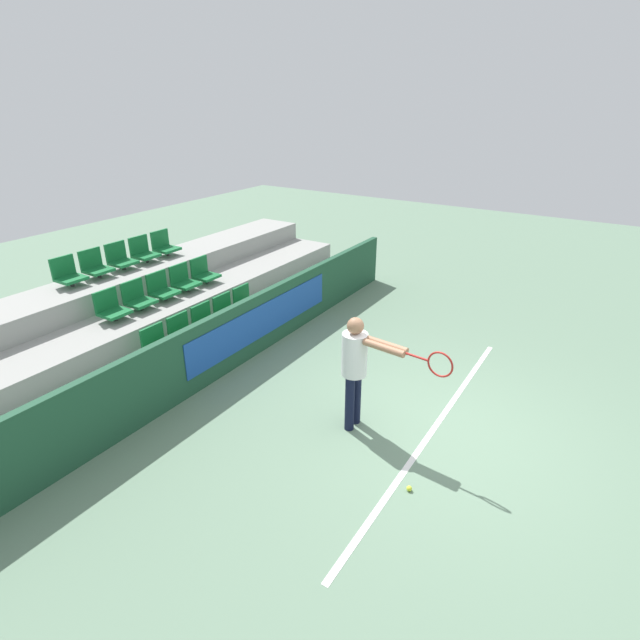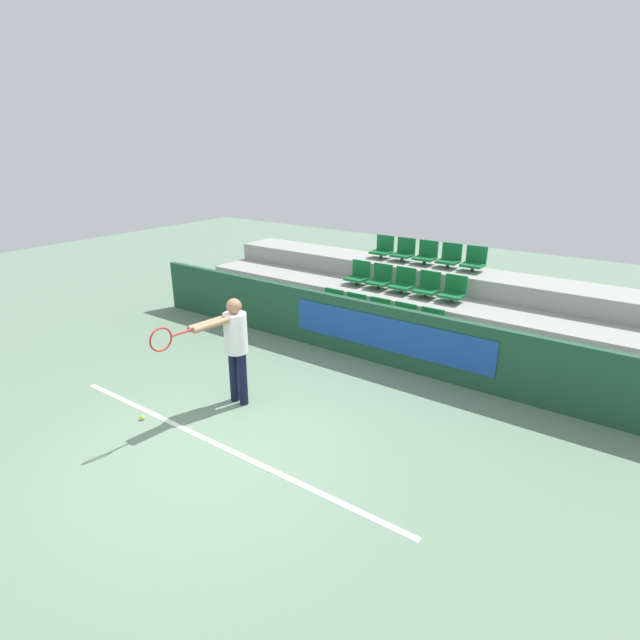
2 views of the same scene
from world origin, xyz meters
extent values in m
plane|color=slate|center=(0.00, 0.00, 0.00)|extent=(30.00, 30.00, 0.00)
cube|color=white|center=(0.00, 0.15, 0.00)|extent=(5.76, 0.08, 0.01)
cube|color=#1E4C33|center=(0.00, 3.64, 0.54)|extent=(10.10, 0.12, 1.08)
cube|color=#19479E|center=(0.63, 3.57, 0.60)|extent=(3.78, 0.02, 0.60)
cube|color=#9E9E99|center=(0.00, 4.25, 0.20)|extent=(9.70, 1.06, 0.39)
cube|color=#9E9E99|center=(0.00, 5.30, 0.39)|extent=(9.70, 1.06, 0.79)
cube|color=#9E9E99|center=(0.00, 6.36, 0.59)|extent=(9.70, 1.06, 1.18)
cylinder|color=#333333|center=(-1.07, 4.30, 0.45)|extent=(0.07, 0.07, 0.11)
cube|color=#146B33|center=(-1.07, 4.30, 0.53)|extent=(0.43, 0.41, 0.05)
cube|color=#146B33|center=(-1.07, 4.48, 0.73)|extent=(0.43, 0.04, 0.34)
cylinder|color=#333333|center=(-0.54, 4.30, 0.45)|extent=(0.07, 0.07, 0.11)
cube|color=#146B33|center=(-0.54, 4.30, 0.53)|extent=(0.43, 0.41, 0.05)
cube|color=#146B33|center=(-0.54, 4.48, 0.73)|extent=(0.43, 0.04, 0.34)
cylinder|color=#333333|center=(0.00, 4.30, 0.45)|extent=(0.07, 0.07, 0.11)
cube|color=#146B33|center=(0.00, 4.30, 0.53)|extent=(0.43, 0.41, 0.05)
cube|color=#146B33|center=(0.00, 4.48, 0.73)|extent=(0.43, 0.04, 0.34)
cylinder|color=#333333|center=(0.54, 4.30, 0.45)|extent=(0.07, 0.07, 0.11)
cube|color=#146B33|center=(0.54, 4.30, 0.53)|extent=(0.43, 0.41, 0.05)
cube|color=#146B33|center=(0.54, 4.48, 0.73)|extent=(0.43, 0.04, 0.34)
cylinder|color=#333333|center=(1.07, 4.30, 0.45)|extent=(0.07, 0.07, 0.11)
cube|color=#146B33|center=(1.07, 4.30, 0.53)|extent=(0.43, 0.41, 0.05)
cube|color=#146B33|center=(1.07, 4.48, 0.73)|extent=(0.43, 0.04, 0.34)
cylinder|color=#333333|center=(-1.07, 5.36, 0.85)|extent=(0.07, 0.07, 0.11)
cube|color=#146B33|center=(-1.07, 5.36, 0.93)|extent=(0.43, 0.41, 0.05)
cube|color=#146B33|center=(-1.07, 5.54, 1.12)|extent=(0.43, 0.04, 0.34)
cylinder|color=#333333|center=(-0.54, 5.36, 0.85)|extent=(0.07, 0.07, 0.11)
cube|color=#146B33|center=(-0.54, 5.36, 0.93)|extent=(0.43, 0.41, 0.05)
cube|color=#146B33|center=(-0.54, 5.54, 1.12)|extent=(0.43, 0.04, 0.34)
cylinder|color=#333333|center=(0.00, 5.36, 0.85)|extent=(0.07, 0.07, 0.11)
cube|color=#146B33|center=(0.00, 5.36, 0.93)|extent=(0.43, 0.41, 0.05)
cube|color=#146B33|center=(0.00, 5.54, 1.12)|extent=(0.43, 0.04, 0.34)
cylinder|color=#333333|center=(0.54, 5.36, 0.85)|extent=(0.07, 0.07, 0.11)
cube|color=#146B33|center=(0.54, 5.36, 0.93)|extent=(0.43, 0.41, 0.05)
cube|color=#146B33|center=(0.54, 5.54, 1.12)|extent=(0.43, 0.04, 0.34)
cylinder|color=#333333|center=(1.07, 5.36, 0.85)|extent=(0.07, 0.07, 0.11)
cube|color=#146B33|center=(1.07, 5.36, 0.93)|extent=(0.43, 0.41, 0.05)
cube|color=#146B33|center=(1.07, 5.54, 1.12)|extent=(0.43, 0.04, 0.34)
cylinder|color=#333333|center=(-1.07, 6.41, 1.24)|extent=(0.07, 0.07, 0.11)
cube|color=#146B33|center=(-1.07, 6.41, 1.32)|extent=(0.43, 0.41, 0.05)
cube|color=#146B33|center=(-1.07, 6.60, 1.52)|extent=(0.43, 0.04, 0.34)
cylinder|color=#333333|center=(-0.54, 6.41, 1.24)|extent=(0.07, 0.07, 0.11)
cube|color=#146B33|center=(-0.54, 6.41, 1.32)|extent=(0.43, 0.41, 0.05)
cube|color=#146B33|center=(-0.54, 6.60, 1.52)|extent=(0.43, 0.04, 0.34)
cylinder|color=#333333|center=(0.00, 6.41, 1.24)|extent=(0.07, 0.07, 0.11)
cube|color=#146B33|center=(0.00, 6.41, 1.32)|extent=(0.43, 0.41, 0.05)
cube|color=#146B33|center=(0.00, 6.60, 1.52)|extent=(0.43, 0.04, 0.34)
cylinder|color=#333333|center=(0.54, 6.41, 1.24)|extent=(0.07, 0.07, 0.11)
cube|color=#146B33|center=(0.54, 6.41, 1.32)|extent=(0.43, 0.41, 0.05)
cube|color=#146B33|center=(0.54, 6.60, 1.52)|extent=(0.43, 0.04, 0.34)
cylinder|color=#333333|center=(1.07, 6.41, 1.24)|extent=(0.07, 0.07, 0.11)
cube|color=#146B33|center=(1.07, 6.41, 1.32)|extent=(0.43, 0.41, 0.05)
cube|color=#146B33|center=(1.07, 6.60, 1.52)|extent=(0.43, 0.04, 0.34)
cylinder|color=black|center=(-0.63, 1.14, 0.41)|extent=(0.13, 0.13, 0.82)
cylinder|color=black|center=(-0.45, 1.14, 0.41)|extent=(0.13, 0.13, 0.82)
cylinder|color=white|center=(-0.54, 1.14, 1.12)|extent=(0.34, 0.34, 0.60)
sphere|color=#9E7051|center=(-0.54, 1.14, 1.53)|extent=(0.22, 0.22, 0.22)
cylinder|color=#9E7051|center=(-0.63, 0.69, 1.38)|extent=(0.15, 0.57, 0.09)
cylinder|color=#9E7051|center=(-0.54, 0.69, 1.38)|extent=(0.15, 0.57, 0.09)
cylinder|color=#AD231E|center=(-0.63, 0.26, 1.38)|extent=(0.06, 0.30, 0.03)
torus|color=#AD231E|center=(-0.66, -0.04, 1.38)|extent=(0.06, 0.32, 0.32)
sphere|color=#CCDB33|center=(-1.30, -0.03, 0.03)|extent=(0.07, 0.07, 0.07)
camera|label=1|loc=(-5.64, -1.55, 4.20)|focal=28.00mm
camera|label=2|loc=(4.34, -3.61, 3.72)|focal=28.00mm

